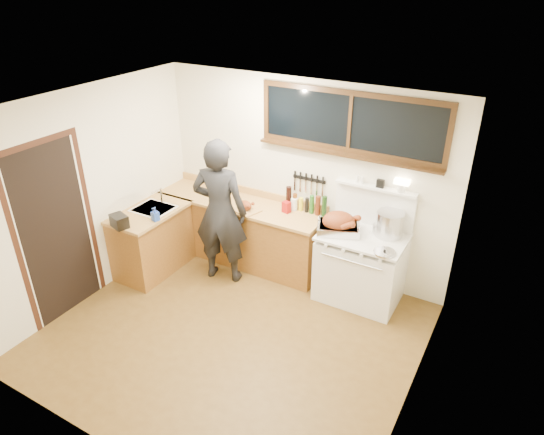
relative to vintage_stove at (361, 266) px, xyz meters
The scene contains 20 objects.
ground_plane 1.79m from the vintage_stove, 125.35° to the right, with size 4.00×3.50×0.02m, color #553A16.
room_shell 2.10m from the vintage_stove, 125.35° to the right, with size 4.10×3.60×2.65m.
counter_back 1.80m from the vintage_stove, behind, with size 2.44×0.64×1.00m.
counter_left 2.81m from the vintage_stove, 163.78° to the right, with size 0.64×1.09×0.90m.
sink_unit 2.80m from the vintage_stove, 165.18° to the right, with size 0.50×0.45×0.37m.
vintage_stove is the anchor object (origin of this frame).
back_window 1.67m from the vintage_stove, 142.44° to the left, with size 2.32×0.13×0.77m.
left_doorway 3.63m from the vintage_stove, 146.76° to the right, with size 0.02×1.04×2.17m.
knife_strip 1.27m from the vintage_stove, 160.46° to the left, with size 0.46×0.03×0.28m.
man 1.90m from the vintage_stove, 165.06° to the right, with size 0.81×0.63×1.96m.
soap_bottle 2.66m from the vintage_stove, 158.80° to the right, with size 0.10×0.10×0.18m.
toaster 3.04m from the vintage_stove, 154.46° to the right, with size 0.27×0.22×0.16m.
cutting_board 1.67m from the vintage_stove, behind, with size 0.43×0.37×0.13m.
roast_turkey 0.62m from the vintage_stove, 167.16° to the right, with size 0.61×0.54×0.27m.
stockpot 0.65m from the vintage_stove, 29.73° to the left, with size 0.34×0.34×0.31m.
saucepan 0.53m from the vintage_stove, 50.47° to the left, with size 0.18×0.28×0.11m.
pot_lid 0.63m from the vintage_stove, 38.69° to the right, with size 0.33×0.33×0.04m.
coffee_tin 1.21m from the vintage_stove, behind, with size 0.12×0.10×0.15m.
pitcher 1.18m from the vintage_stove, 169.62° to the left, with size 0.11×0.11×0.16m.
bottle_cluster 1.07m from the vintage_stove, 166.00° to the left, with size 0.58×0.07×0.30m.
Camera 1 is at (2.54, -3.52, 3.78)m, focal length 32.00 mm.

